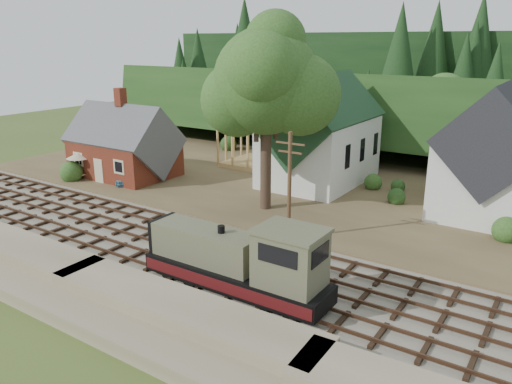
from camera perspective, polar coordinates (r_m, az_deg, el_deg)
The scene contains 17 objects.
ground at distance 36.13m, azimuth -10.24°, elevation -5.94°, with size 140.00×140.00×0.00m, color #384C1E.
embankment at distance 31.20m, azimuth -21.18°, elevation -10.73°, with size 64.00×5.00×1.60m, color #7F7259.
railroad_bed at distance 36.10m, azimuth -10.24°, elevation -5.82°, with size 64.00×11.00×0.16m, color #726B5B.
village_flat at distance 49.81m, azimuth 4.08°, elevation 0.92°, with size 64.00×26.00×0.30m, color brown.
hillside at distance 71.17m, azimuth 13.71°, elevation 5.25°, with size 70.00×28.00×8.00m, color #1E3F19.
ridge at distance 86.18m, azimuth 17.43°, elevation 6.94°, with size 80.00×20.00×12.00m, color black.
depot at distance 53.61m, azimuth -14.82°, elevation 4.93°, with size 10.80×7.41×9.00m.
church at distance 49.20m, azimuth 7.22°, elevation 6.65°, with size 8.40×15.17×13.00m.
farmhouse at distance 44.04m, azimuth 25.76°, elevation 3.44°, with size 8.40×10.80×10.60m.
timber_frame at distance 55.42m, azimuth 0.78°, elevation 5.93°, with size 8.20×6.20×6.99m.
lattice_tower at distance 59.65m, azimuth 4.01°, elevation 13.24°, with size 3.20×3.20×12.12m.
big_tree at distance 40.12m, azimuth 1.44°, elevation 11.71°, with size 10.90×8.40×14.70m.
telegraph_pole_near at distance 34.66m, azimuth 3.84°, elevation 0.76°, with size 2.20×0.28×8.00m.
locomotive at distance 28.10m, azimuth -1.69°, elevation -8.06°, with size 11.22×2.81×4.51m.
car_blue at distance 50.92m, azimuth -14.79°, elevation 1.56°, with size 1.30×3.23×1.10m, color #5DA4C8.
car_green at distance 61.85m, azimuth -19.35°, elevation 3.85°, with size 1.18×3.37×1.11m, color #88A874.
patio_set at distance 53.69m, azimuth -19.62°, elevation 3.82°, with size 2.40×2.40×2.68m.
Camera 1 is at (23.38, -23.77, 13.92)m, focal length 35.00 mm.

